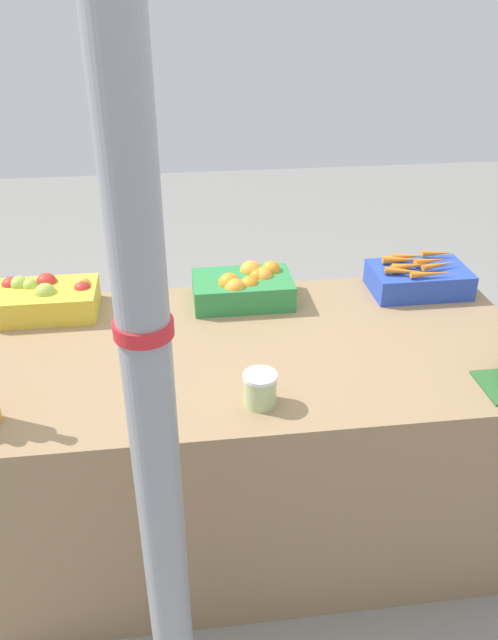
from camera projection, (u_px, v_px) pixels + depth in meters
ground_plane at (249, 515)px, 2.52m from camera, size 10.00×10.00×0.00m
market_table at (249, 438)px, 2.32m from camera, size 1.94×0.95×0.81m
support_pole at (149, 382)px, 1.20m from camera, size 0.11×0.11×2.45m
apple_crate at (44, 297)px, 2.31m from camera, size 0.38×0.24×0.13m
orange_crate at (245, 287)px, 2.39m from camera, size 0.38×0.24×0.14m
carrot_crate at (418, 278)px, 2.47m from camera, size 0.38×0.24×0.14m
pickle_jar at (260, 389)px, 1.82m from camera, size 0.10×0.10×0.10m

